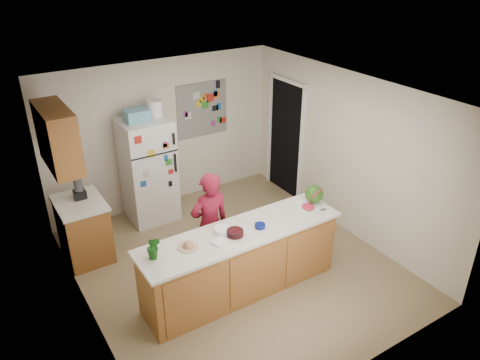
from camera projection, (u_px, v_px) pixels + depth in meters
floor at (234, 265)px, 6.67m from camera, size 4.00×4.50×0.02m
wall_back at (163, 134)px, 7.80m from camera, size 4.00×0.02×2.50m
wall_left at (78, 233)px, 5.14m from camera, size 0.02×4.50×2.50m
wall_right at (347, 154)px, 7.06m from camera, size 0.02×4.50×2.50m
ceiling at (233, 93)px, 5.53m from camera, size 4.00×4.50×0.02m
doorway at (286, 138)px, 8.24m from camera, size 0.03×0.85×2.04m
peninsula_base at (241, 262)px, 5.99m from camera, size 2.60×0.62×0.88m
peninsula_top at (241, 232)px, 5.79m from camera, size 2.68×0.70×0.04m
side_counter_base at (84, 230)px, 6.68m from camera, size 0.60×0.80×0.86m
side_counter_top at (79, 203)px, 6.47m from camera, size 0.64×0.84×0.04m
upper_cabinets at (57, 138)px, 5.91m from camera, size 0.35×1.00×0.80m
refrigerator at (148, 170)px, 7.48m from camera, size 0.75×0.70×1.70m
fridge_top_bin at (136, 115)px, 7.01m from camera, size 0.35×0.28×0.18m
photo_collage at (202, 110)px, 8.01m from camera, size 0.95×0.01×0.95m
person at (210, 225)px, 6.22m from camera, size 0.56×0.37×1.51m
blender_appliance at (78, 186)px, 6.48m from camera, size 0.12×0.12×0.38m
cutting_board at (311, 204)px, 6.35m from camera, size 0.46×0.40×0.01m
watermelon at (314, 194)px, 6.34m from camera, size 0.25×0.25×0.25m
watermelon_slice at (308, 207)px, 6.26m from camera, size 0.16×0.16×0.02m
cherry_bowl at (235, 233)px, 5.68m from camera, size 0.23×0.23×0.07m
white_bowl at (223, 230)px, 5.74m from camera, size 0.27×0.27×0.06m
cobalt_bowl at (260, 226)px, 5.84m from camera, size 0.14×0.14×0.05m
plate at (188, 247)px, 5.46m from camera, size 0.29×0.29×0.02m
paper_towel at (219, 242)px, 5.55m from camera, size 0.20×0.19×0.02m
keys at (323, 209)px, 6.23m from camera, size 0.09×0.04×0.01m
potted_plant at (154, 247)px, 5.21m from camera, size 0.21×0.21×0.30m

